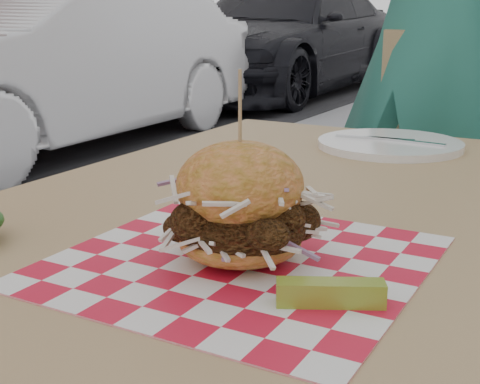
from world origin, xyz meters
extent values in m
imported|color=#297867|center=(-0.44, 1.33, 0.94)|extent=(0.79, 0.65, 1.87)
imported|color=white|center=(-3.60, 3.03, 0.63)|extent=(1.41, 3.82, 1.25)
imported|color=black|center=(-3.60, 6.97, 0.67)|extent=(1.88, 4.62, 1.34)
cube|color=tan|center=(-0.35, 0.20, 0.73)|extent=(0.80, 1.20, 0.04)
cylinder|color=#333338|center=(-0.69, 0.74, 0.35)|extent=(0.05, 0.05, 0.71)
cube|color=tan|center=(-0.35, 1.06, 0.45)|extent=(0.49, 0.49, 0.04)
cube|color=tan|center=(-0.39, 1.26, 0.70)|extent=(0.42, 0.12, 0.50)
cylinder|color=#333338|center=(-0.49, 0.85, 0.21)|extent=(0.03, 0.03, 0.43)
cylinder|color=#333338|center=(-0.56, 1.21, 0.21)|extent=(0.03, 0.03, 0.43)
cube|color=red|center=(-0.31, -0.03, 0.75)|extent=(0.36, 0.36, 0.00)
ellipsoid|color=#D37B3B|center=(-0.31, -0.03, 0.77)|extent=(0.13, 0.13, 0.04)
ellipsoid|color=brown|center=(-0.31, -0.03, 0.79)|extent=(0.14, 0.13, 0.07)
ellipsoid|color=#D37B3B|center=(-0.31, -0.03, 0.83)|extent=(0.13, 0.13, 0.09)
cylinder|color=tan|center=(-0.31, -0.03, 0.90)|extent=(0.00, 0.00, 0.10)
cube|color=#9EA32F|center=(-0.19, -0.08, 0.76)|extent=(0.09, 0.06, 0.02)
cylinder|color=white|center=(-0.35, 0.62, 0.76)|extent=(0.27, 0.27, 0.01)
cube|color=silver|center=(-0.38, 0.62, 0.77)|extent=(0.15, 0.03, 0.00)
cube|color=silver|center=(-0.32, 0.62, 0.77)|extent=(0.15, 0.03, 0.00)
camera|label=1|loc=(0.00, -0.60, 1.00)|focal=50.00mm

